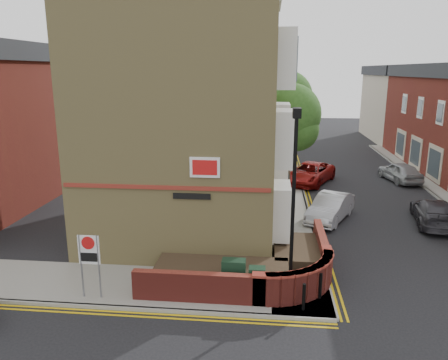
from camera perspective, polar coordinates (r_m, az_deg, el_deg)
ground at (r=14.40m, az=2.05°, el=-17.37°), size 120.00×120.00×0.00m
pavement_corner at (r=16.22m, az=-10.35°, el=-13.50°), size 13.00×3.00×0.12m
pavement_main at (r=29.24m, az=8.14°, el=-0.77°), size 2.00×32.00×0.12m
kerb_side at (r=14.97m, az=-11.99°, el=-16.10°), size 13.00×0.15×0.12m
kerb_main_near at (r=29.30m, az=10.10°, el=-0.82°), size 0.15×32.00×0.12m
kerb_main_far at (r=28.24m, az=26.94°, el=-2.75°), size 0.15×40.00×0.12m
yellow_lines_side at (r=14.79m, az=-12.29°, el=-16.75°), size 13.00×0.28×0.01m
yellow_lines_main at (r=29.34m, az=10.58°, el=-0.94°), size 0.28×32.00×0.01m
corner_building at (r=20.61m, az=-4.26°, el=10.51°), size 8.95×10.40×13.60m
garden_wall at (r=16.58m, az=2.67°, el=-12.86°), size 6.80×6.00×1.20m
lamppost at (r=14.11m, az=9.02°, el=-3.27°), size 0.25×0.50×6.30m
utility_cabinet_large at (r=15.20m, az=1.27°, el=-12.45°), size 0.80×0.45×1.20m
utility_cabinet_small at (r=14.92m, az=4.32°, el=-13.24°), size 0.55×0.40×1.10m
bollard_near at (r=14.49m, az=10.38°, el=-14.79°), size 0.11×0.11×0.90m
bollard_far at (r=15.25m, az=12.47°, el=-13.34°), size 0.11×0.11×0.90m
zone_sign at (r=15.18m, az=-17.19°, el=-9.31°), size 0.72×0.07×2.20m
far_terrace_cream at (r=52.20m, az=21.48°, el=9.39°), size 5.40×12.40×8.00m
tree_near at (r=26.47m, az=8.64°, el=7.88°), size 3.64×3.65×6.70m
tree_mid at (r=34.39m, az=8.10°, el=10.15°), size 4.03×4.03×7.42m
tree_far at (r=42.39m, az=7.72°, el=10.51°), size 3.81×3.81×7.00m
traffic_light_assembly at (r=37.58m, az=8.43°, el=6.76°), size 0.20×0.16×4.20m
silver_car_near at (r=23.10m, az=13.73°, el=-3.51°), size 3.02×4.32×1.35m
red_car_main at (r=30.30m, az=11.13°, el=0.87°), size 4.19×5.53×1.40m
grey_car_far at (r=24.23m, az=25.75°, el=-3.80°), size 2.49×4.66×1.29m
silver_car_far at (r=32.58m, az=22.00°, el=1.01°), size 2.46×4.30×1.38m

